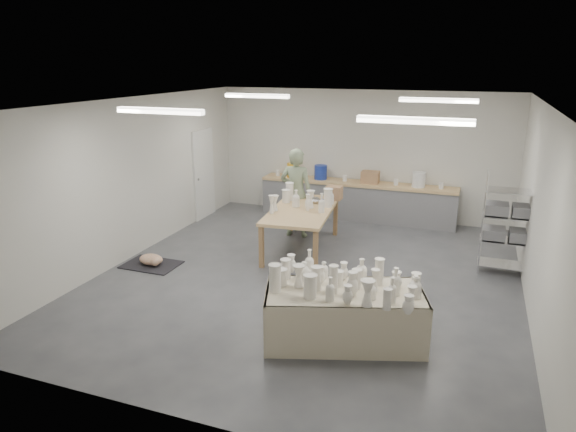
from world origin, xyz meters
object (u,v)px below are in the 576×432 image
at_px(drying_table, 344,312).
at_px(red_stool, 300,221).
at_px(work_table, 305,207).
at_px(potter, 296,193).

height_order(drying_table, red_stool, drying_table).
bearing_deg(work_table, potter, 117.32).
relative_size(drying_table, potter, 1.20).
relative_size(potter, red_stool, 5.82).
height_order(work_table, potter, potter).
relative_size(work_table, red_stool, 7.28).
distance_m(drying_table, potter, 4.42).
xyz_separation_m(drying_table, work_table, (-1.61, 3.23, 0.44)).
distance_m(potter, red_stool, 0.74).
bearing_deg(drying_table, work_table, 98.41).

